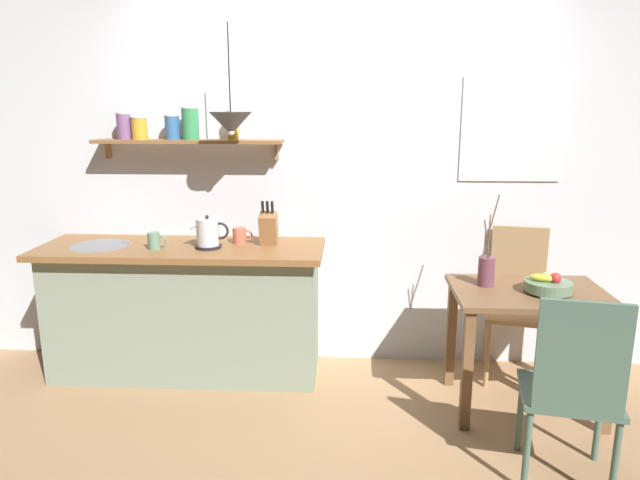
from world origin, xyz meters
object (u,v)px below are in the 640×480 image
at_px(dining_table, 528,313).
at_px(twig_vase, 486,270).
at_px(coffee_mug_by_sink, 155,241).
at_px(coffee_mug_spare, 240,236).
at_px(dining_chair_far, 517,296).
at_px(electric_kettle, 208,234).
at_px(pendant_lamp, 231,123).
at_px(dining_chair_near, 574,385).
at_px(fruit_bowl, 548,285).
at_px(knife_block, 268,228).

xyz_separation_m(dining_table, twig_vase, (-0.24, 0.08, 0.23)).
relative_size(coffee_mug_by_sink, coffee_mug_spare, 0.92).
xyz_separation_m(dining_chair_far, electric_kettle, (-2.00, -0.17, 0.44)).
bearing_deg(coffee_mug_spare, dining_table, -13.49).
height_order(twig_vase, pendant_lamp, pendant_lamp).
bearing_deg(pendant_lamp, coffee_mug_spare, 88.31).
height_order(dining_table, coffee_mug_by_sink, coffee_mug_by_sink).
relative_size(coffee_mug_by_sink, pendant_lamp, 0.19).
relative_size(twig_vase, pendant_lamp, 0.83).
bearing_deg(dining_table, coffee_mug_by_sink, 173.86).
distance_m(twig_vase, electric_kettle, 1.72).
height_order(dining_chair_far, pendant_lamp, pendant_lamp).
distance_m(dining_chair_near, coffee_mug_spare, 2.15).
height_order(dining_table, dining_chair_far, dining_chair_far).
bearing_deg(fruit_bowl, coffee_mug_spare, 165.92).
bearing_deg(knife_block, dining_chair_far, 2.14).
bearing_deg(dining_chair_far, coffee_mug_by_sink, -174.82).
bearing_deg(dining_chair_far, dining_table, -98.25).
relative_size(dining_table, dining_chair_far, 0.88).
distance_m(knife_block, coffee_mug_spare, 0.20).
xyz_separation_m(dining_table, fruit_bowl, (0.08, -0.04, 0.19)).
bearing_deg(coffee_mug_by_sink, knife_block, 12.10).
bearing_deg(dining_chair_far, twig_vase, -128.93).
height_order(twig_vase, knife_block, twig_vase).
bearing_deg(knife_block, twig_vase, -13.18).
bearing_deg(pendant_lamp, fruit_bowl, -9.70).
relative_size(knife_block, pendant_lamp, 0.45).
bearing_deg(pendant_lamp, dining_chair_near, -30.22).
distance_m(dining_chair_far, fruit_bowl, 0.55).
xyz_separation_m(coffee_mug_spare, pendant_lamp, (-0.00, -0.15, 0.73)).
bearing_deg(dining_chair_far, pendant_lamp, -174.38).
bearing_deg(dining_chair_near, knife_block, 143.80).
height_order(dining_table, dining_chair_near, dining_chair_near).
xyz_separation_m(dining_chair_far, twig_vase, (-0.30, -0.37, 0.29)).
relative_size(fruit_bowl, pendant_lamp, 0.41).
height_order(electric_kettle, knife_block, knife_block).
distance_m(fruit_bowl, electric_kettle, 2.06).
relative_size(dining_chair_near, coffee_mug_spare, 7.35).
distance_m(coffee_mug_by_sink, pendant_lamp, 0.88).
bearing_deg(fruit_bowl, coffee_mug_by_sink, 173.11).
bearing_deg(twig_vase, coffee_mug_spare, 167.45).
height_order(dining_chair_near, pendant_lamp, pendant_lamp).
height_order(knife_block, pendant_lamp, pendant_lamp).
bearing_deg(electric_kettle, twig_vase, -6.81).
distance_m(dining_table, dining_chair_near, 0.75).
bearing_deg(dining_chair_near, twig_vase, 105.54).
distance_m(fruit_bowl, twig_vase, 0.35).
bearing_deg(twig_vase, knife_block, 166.82).
xyz_separation_m(twig_vase, coffee_mug_spare, (-1.52, 0.34, 0.11)).
xyz_separation_m(twig_vase, coffee_mug_by_sink, (-2.03, 0.16, 0.11)).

